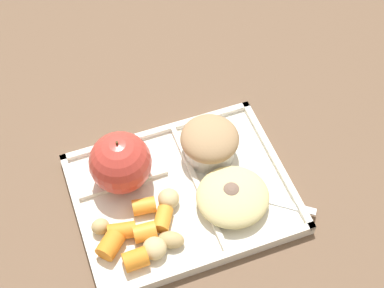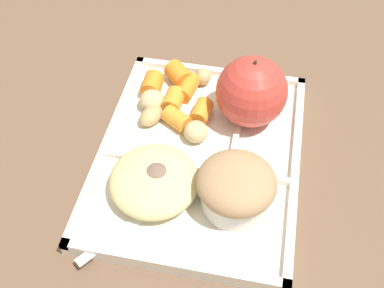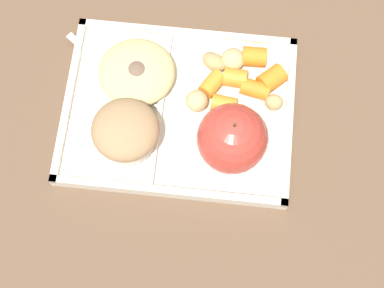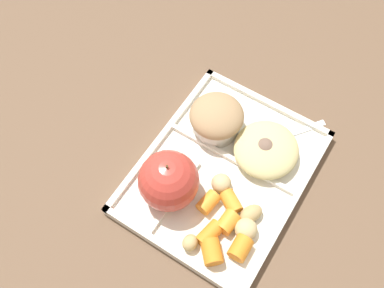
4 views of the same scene
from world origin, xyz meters
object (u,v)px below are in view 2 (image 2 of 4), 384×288
Objects in this scene: green_apple at (252,92)px; bran_muffin at (236,187)px; lunch_tray at (200,157)px; plastic_fork at (138,219)px.

green_apple is 1.09× the size of bran_muffin.
bran_muffin is at bearing 39.55° from lunch_tray.
lunch_tray is at bearing -34.30° from green_apple.
plastic_fork is (0.10, -0.05, 0.01)m from lunch_tray.
lunch_tray is 0.09m from bran_muffin.
bran_muffin is 0.11m from plastic_fork.
green_apple is at bearing 145.70° from lunch_tray.
lunch_tray is at bearing -140.45° from bran_muffin.
green_apple is at bearing 150.63° from plastic_fork.
bran_muffin reaches higher than lunch_tray.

